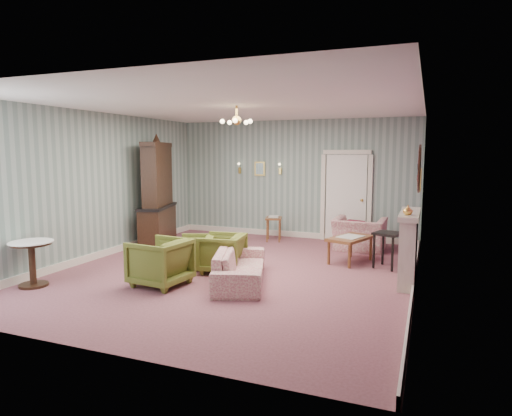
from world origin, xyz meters
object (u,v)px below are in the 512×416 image
at_px(coffee_table, 350,249).
at_px(side_table_black, 388,250).
at_px(wingback_chair, 360,229).
at_px(fireplace, 409,247).
at_px(olive_chair_c, 196,250).
at_px(olive_chair_a, 160,260).
at_px(dresser, 157,191).
at_px(sofa_chintz, 240,260).
at_px(pedestal_table, 32,264).
at_px(olive_chair_b, 222,251).

xyz_separation_m(coffee_table, side_table_black, (0.71, -0.22, 0.08)).
relative_size(wingback_chair, coffee_table, 1.09).
bearing_deg(fireplace, olive_chair_c, -172.79).
bearing_deg(olive_chair_a, fireplace, 120.14).
height_order(olive_chair_a, wingback_chair, wingback_chair).
distance_m(dresser, fireplace, 5.65).
xyz_separation_m(fireplace, side_table_black, (-0.39, 0.77, -0.25)).
xyz_separation_m(dresser, fireplace, (5.51, -1.08, -0.66)).
relative_size(sofa_chintz, pedestal_table, 2.60).
height_order(olive_chair_c, dresser, dresser).
distance_m(olive_chair_c, side_table_black, 3.50).
distance_m(dresser, pedestal_table, 3.59).
distance_m(sofa_chintz, coffee_table, 2.46).
bearing_deg(pedestal_table, dresser, 90.00).
bearing_deg(wingback_chair, sofa_chintz, 66.92).
bearing_deg(coffee_table, pedestal_table, -142.48).
distance_m(olive_chair_a, fireplace, 4.01).
xyz_separation_m(olive_chair_a, sofa_chintz, (1.12, 0.62, -0.04)).
bearing_deg(coffee_table, olive_chair_b, -142.49).
bearing_deg(dresser, coffee_table, -17.95).
height_order(sofa_chintz, pedestal_table, sofa_chintz).
bearing_deg(dresser, olive_chair_b, -50.60).
bearing_deg(fireplace, olive_chair_b, -170.02).
xyz_separation_m(dresser, side_table_black, (5.12, -0.31, -0.90)).
height_order(dresser, coffee_table, dresser).
bearing_deg(olive_chair_a, olive_chair_c, -173.69).
height_order(sofa_chintz, wingback_chair, wingback_chair).
height_order(dresser, side_table_black, dresser).
relative_size(olive_chair_a, pedestal_table, 1.13).
bearing_deg(pedestal_table, sofa_chintz, 25.32).
bearing_deg(sofa_chintz, pedestal_table, 96.58).
distance_m(wingback_chair, coffee_table, 1.18).
relative_size(sofa_chintz, wingback_chair, 1.76).
height_order(wingback_chair, dresser, dresser).
distance_m(wingback_chair, pedestal_table, 6.35).
distance_m(fireplace, side_table_black, 0.90).
xyz_separation_m(olive_chair_c, wingback_chair, (2.57, 2.61, 0.14)).
xyz_separation_m(olive_chair_b, coffee_table, (1.99, 1.53, -0.12)).
height_order(olive_chair_b, fireplace, fireplace).
bearing_deg(coffee_table, fireplace, -41.99).
bearing_deg(coffee_table, wingback_chair, 89.79).
xyz_separation_m(olive_chair_b, sofa_chintz, (0.55, -0.46, -0.01)).
relative_size(fireplace, side_table_black, 2.09).
bearing_deg(pedestal_table, olive_chair_c, 46.39).
height_order(fireplace, side_table_black, fireplace).
xyz_separation_m(olive_chair_c, fireplace, (3.66, 0.46, 0.25)).
distance_m(olive_chair_a, olive_chair_b, 1.22).
xyz_separation_m(olive_chair_c, side_table_black, (3.28, 1.23, 0.00)).
xyz_separation_m(olive_chair_c, coffee_table, (2.57, 1.45, -0.08)).
bearing_deg(wingback_chair, pedestal_table, 47.54).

